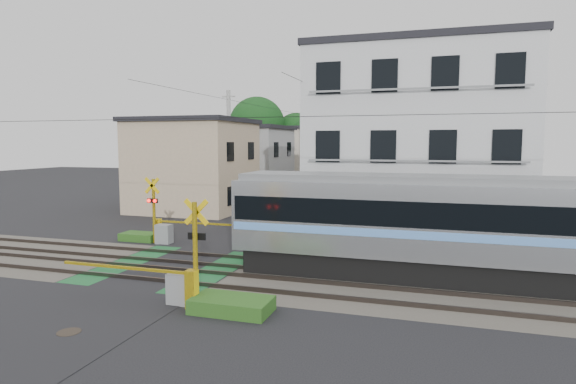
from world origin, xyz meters
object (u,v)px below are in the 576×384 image
(commuter_train, at_px, (487,228))
(pedestrian, at_px, (317,184))
(manhole_cover, at_px, (69,332))
(crossing_signal_near, at_px, (182,280))
(apartment_block, at_px, (417,143))
(crossing_signal_far, at_px, (163,228))

(commuter_train, distance_m, pedestrian, 27.97)
(pedestrian, bearing_deg, commuter_train, 130.25)
(commuter_train, bearing_deg, pedestrian, 115.44)
(commuter_train, xyz_separation_m, pedestrian, (-12.01, 25.24, -0.97))
(commuter_train, relative_size, manhole_cover, 29.74)
(crossing_signal_near, bearing_deg, manhole_cover, -121.30)
(apartment_block, xyz_separation_m, pedestrian, (-9.36, 16.95, -3.74))
(apartment_block, distance_m, manhole_cover, 18.14)
(commuter_train, relative_size, apartment_block, 1.68)
(commuter_train, distance_m, apartment_block, 9.14)
(pedestrian, bearing_deg, apartment_block, 133.72)
(apartment_block, bearing_deg, commuter_train, -72.29)
(manhole_cover, bearing_deg, crossing_signal_near, 58.70)
(apartment_block, xyz_separation_m, manhole_cover, (-7.55, -15.83, -4.64))
(crossing_signal_far, xyz_separation_m, apartment_block, (11.09, 5.84, 3.94))
(crossing_signal_near, xyz_separation_m, pedestrian, (-3.44, 30.10, 0.20))
(crossing_signal_near, distance_m, manhole_cover, 3.22)
(commuter_train, height_order, pedestrian, commuter_train)
(pedestrian, xyz_separation_m, manhole_cover, (1.81, -32.78, -0.90))
(apartment_block, bearing_deg, manhole_cover, -115.48)
(crossing_signal_near, bearing_deg, commuter_train, 29.55)
(commuter_train, relative_size, crossing_signal_near, 3.62)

